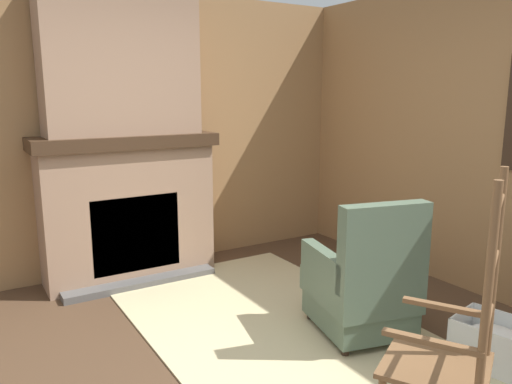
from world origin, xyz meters
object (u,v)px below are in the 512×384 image
at_px(rocking_chair, 446,366).
at_px(decorative_plate_on_mantel, 124,121).
at_px(armchair, 363,287).
at_px(laundry_basket, 496,343).
at_px(storage_case, 162,125).
at_px(firewood_stack, 368,263).
at_px(oil_lamp_vase, 53,126).

xyz_separation_m(rocking_chair, decorative_plate_on_mantel, (-3.09, -0.52, 0.98)).
height_order(armchair, rocking_chair, rocking_chair).
distance_m(rocking_chair, laundry_basket, 1.02).
bearing_deg(storage_case, laundry_basket, 21.77).
distance_m(firewood_stack, decorative_plate_on_mantel, 2.59).
height_order(armchair, laundry_basket, armchair).
distance_m(laundry_basket, decorative_plate_on_mantel, 3.36).
xyz_separation_m(armchair, firewood_stack, (-0.88, 0.91, -0.26)).
bearing_deg(firewood_stack, laundry_basket, -16.16).
bearing_deg(storage_case, decorative_plate_on_mantel, -93.32).
bearing_deg(armchair, firewood_stack, -32.41).
bearing_deg(oil_lamp_vase, decorative_plate_on_mantel, 91.92).
distance_m(firewood_stack, oil_lamp_vase, 3.04).
xyz_separation_m(armchair, laundry_basket, (0.73, 0.44, -0.21)).
height_order(armchair, decorative_plate_on_mantel, decorative_plate_on_mantel).
height_order(firewood_stack, decorative_plate_on_mantel, decorative_plate_on_mantel).
relative_size(rocking_chair, storage_case, 5.99).
height_order(laundry_basket, storage_case, storage_case).
xyz_separation_m(armchair, decorative_plate_on_mantel, (-2.03, -1.00, 1.06)).
bearing_deg(oil_lamp_vase, armchair, 38.39).
height_order(armchair, oil_lamp_vase, oil_lamp_vase).
bearing_deg(oil_lamp_vase, firewood_stack, 65.66).
relative_size(firewood_stack, storage_case, 2.06).
relative_size(armchair, oil_lamp_vase, 3.63).
bearing_deg(laundry_basket, firewood_stack, 163.84).
bearing_deg(rocking_chair, oil_lamp_vase, -9.71).
distance_m(firewood_stack, storage_case, 2.31).
bearing_deg(storage_case, rocking_chair, 3.21).
distance_m(armchair, firewood_stack, 1.29).
bearing_deg(oil_lamp_vase, storage_case, 89.99).
height_order(firewood_stack, storage_case, storage_case).
bearing_deg(rocking_chair, decorative_plate_on_mantel, -20.13).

